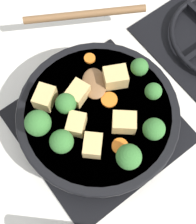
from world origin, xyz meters
TOP-DOWN VIEW (x-y plane):
  - ground_plane at (0.00, 0.00)m, footprint 2.40×2.40m
  - front_burner_grate at (0.00, 0.00)m, footprint 0.31×0.31m
  - skillet_pan at (0.00, -0.00)m, footprint 0.40×0.39m
  - wooden_spoon at (-0.13, 0.08)m, footprint 0.26×0.24m
  - tofu_cube_center_large at (0.05, -0.05)m, footprint 0.05×0.05m
  - tofu_cube_near_handle at (-0.00, -0.05)m, footprint 0.05×0.05m
  - tofu_cube_east_chunk at (-0.08, -0.07)m, footprint 0.05×0.05m
  - tofu_cube_west_chunk at (-0.05, -0.01)m, footprint 0.05×0.05m
  - tofu_cube_back_piece at (0.05, 0.02)m, footprint 0.05×0.05m
  - tofu_cube_front_piece at (-0.03, 0.07)m, footprint 0.05×0.06m
  - broccoli_floret_near_spoon at (0.11, -0.01)m, footprint 0.05×0.05m
  - broccoli_floret_center_top at (0.04, 0.10)m, footprint 0.03×0.03m
  - broccoli_floret_east_rim at (0.09, 0.05)m, footprint 0.04×0.04m
  - broccoli_floret_west_rim at (0.01, -0.09)m, footprint 0.04×0.04m
  - broccoli_floret_north_edge at (-0.04, -0.04)m, footprint 0.04×0.04m
  - broccoli_floret_south_cluster at (-0.04, -0.10)m, footprint 0.05×0.05m
  - broccoli_floret_mid_floret at (-0.02, 0.11)m, footprint 0.03×0.03m
  - carrot_slice_orange_thin at (0.08, -0.01)m, footprint 0.03×0.03m
  - carrot_slice_near_center at (-0.10, 0.06)m, footprint 0.02×0.02m
  - carrot_slice_edge_slice at (-0.01, 0.03)m, footprint 0.03×0.03m

SIDE VIEW (x-z plane):
  - ground_plane at x=0.00m, z-range 0.00..0.00m
  - front_burner_grate at x=0.00m, z-range 0.00..0.03m
  - skillet_pan at x=0.00m, z-range 0.03..0.08m
  - carrot_slice_orange_thin at x=0.08m, z-range 0.08..0.09m
  - carrot_slice_near_center at x=-0.10m, z-range 0.08..0.09m
  - carrot_slice_edge_slice at x=-0.01m, z-range 0.08..0.09m
  - wooden_spoon at x=-0.13m, z-range 0.08..0.10m
  - tofu_cube_near_handle at x=0.00m, z-range 0.08..0.11m
  - tofu_cube_center_large at x=0.05m, z-range 0.08..0.11m
  - tofu_cube_west_chunk at x=-0.05m, z-range 0.08..0.11m
  - tofu_cube_east_chunk at x=-0.08m, z-range 0.08..0.11m
  - tofu_cube_back_piece at x=0.05m, z-range 0.08..0.12m
  - tofu_cube_front_piece at x=-0.03m, z-range 0.08..0.12m
  - broccoli_floret_center_top at x=0.04m, z-range 0.08..0.12m
  - broccoli_floret_mid_floret at x=-0.02m, z-range 0.08..0.13m
  - broccoli_floret_north_edge at x=-0.04m, z-range 0.08..0.13m
  - broccoli_floret_east_rim at x=0.09m, z-range 0.08..0.13m
  - broccoli_floret_west_rim at x=0.01m, z-range 0.08..0.13m
  - broccoli_floret_near_spoon at x=0.11m, z-range 0.08..0.14m
  - broccoli_floret_south_cluster at x=-0.04m, z-range 0.08..0.14m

